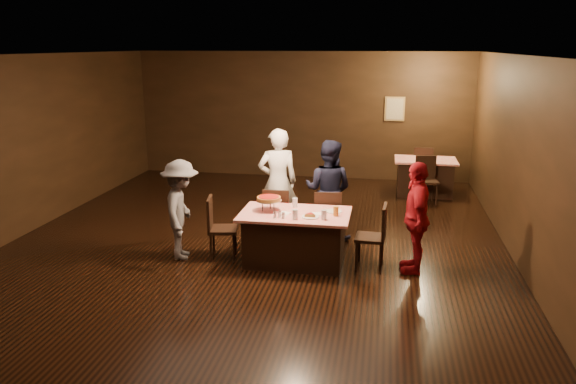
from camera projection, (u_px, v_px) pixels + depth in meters
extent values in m
plane|color=black|center=(255.00, 245.00, 9.09)|extent=(10.00, 10.00, 0.00)
cube|color=silver|center=(251.00, 55.00, 8.32)|extent=(8.00, 10.00, 0.04)
cube|color=black|center=(301.00, 115.00, 13.47)|extent=(8.00, 0.04, 3.00)
cube|color=black|center=(89.00, 287.00, 3.94)|extent=(8.00, 0.04, 3.00)
cube|color=black|center=(20.00, 146.00, 9.37)|extent=(0.04, 10.00, 3.00)
cube|color=black|center=(525.00, 163.00, 8.04)|extent=(0.04, 10.00, 3.00)
cube|color=tan|center=(395.00, 109.00, 13.02)|extent=(0.46, 0.03, 0.56)
cube|color=beige|center=(395.00, 109.00, 13.00)|extent=(0.38, 0.01, 0.48)
cube|color=#BC0E0C|center=(295.00, 238.00, 8.29)|extent=(1.60, 1.00, 0.77)
cube|color=red|center=(425.00, 177.00, 12.10)|extent=(1.30, 0.90, 0.77)
cube|color=black|center=(278.00, 216.00, 9.05)|extent=(0.42, 0.42, 0.95)
cube|color=black|center=(327.00, 218.00, 8.91)|extent=(0.47, 0.47, 0.95)
cube|color=black|center=(223.00, 228.00, 8.45)|extent=(0.49, 0.49, 0.95)
cube|color=black|center=(370.00, 236.00, 8.08)|extent=(0.45, 0.45, 0.95)
cube|color=black|center=(427.00, 180.00, 11.41)|extent=(0.48, 0.48, 0.95)
cube|color=black|center=(423.00, 167.00, 12.64)|extent=(0.47, 0.47, 0.95)
imported|color=white|center=(278.00, 182.00, 9.44)|extent=(0.77, 0.63, 1.82)
imported|color=black|center=(328.00, 190.00, 9.23)|extent=(0.92, 0.78, 1.67)
imported|color=slate|center=(181.00, 210.00, 8.39)|extent=(0.76, 1.08, 1.51)
imported|color=#AD131E|center=(416.00, 217.00, 7.87)|extent=(0.42, 0.95, 1.60)
cylinder|color=black|center=(270.00, 204.00, 8.38)|extent=(0.01, 0.01, 0.15)
cylinder|color=black|center=(262.00, 206.00, 8.25)|extent=(0.01, 0.01, 0.15)
cylinder|color=black|center=(274.00, 207.00, 8.22)|extent=(0.01, 0.01, 0.15)
cylinder|color=silver|center=(269.00, 200.00, 8.26)|extent=(0.38, 0.38, 0.01)
cylinder|color=#B27233|center=(269.00, 198.00, 8.26)|extent=(0.35, 0.35, 0.05)
cylinder|color=#A5140C|center=(269.00, 197.00, 8.25)|extent=(0.30, 0.30, 0.01)
cylinder|color=white|center=(310.00, 217.00, 7.98)|extent=(0.25, 0.25, 0.01)
cylinder|color=#B27233|center=(310.00, 215.00, 7.97)|extent=(0.18, 0.18, 0.04)
cylinder|color=#A5140C|center=(310.00, 213.00, 7.96)|extent=(0.14, 0.14, 0.01)
cylinder|color=white|center=(334.00, 211.00, 8.24)|extent=(0.25, 0.25, 0.01)
cylinder|color=silver|center=(295.00, 214.00, 7.88)|extent=(0.08, 0.08, 0.14)
cylinder|color=silver|center=(324.00, 215.00, 7.86)|extent=(0.08, 0.08, 0.14)
cylinder|color=#BF7F26|center=(336.00, 211.00, 8.02)|extent=(0.08, 0.08, 0.14)
cylinder|color=silver|center=(295.00, 203.00, 8.47)|extent=(0.08, 0.08, 0.14)
cylinder|color=silver|center=(280.00, 215.00, 7.97)|extent=(0.04, 0.04, 0.08)
cylinder|color=silver|center=(280.00, 212.00, 7.96)|extent=(0.05, 0.05, 0.02)
cylinder|color=silver|center=(283.00, 216.00, 7.91)|extent=(0.04, 0.04, 0.08)
cylinder|color=silver|center=(283.00, 213.00, 7.90)|extent=(0.05, 0.05, 0.02)
cylinder|color=silver|center=(275.00, 215.00, 7.93)|extent=(0.04, 0.04, 0.08)
cylinder|color=silver|center=(275.00, 212.00, 7.92)|extent=(0.05, 0.05, 0.02)
cube|color=white|center=(315.00, 214.00, 8.14)|extent=(0.19, 0.19, 0.01)
cube|color=white|center=(284.00, 213.00, 8.17)|extent=(0.21, 0.21, 0.01)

